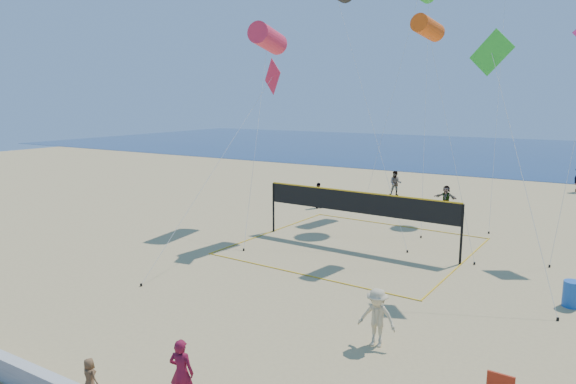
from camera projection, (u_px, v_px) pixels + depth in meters
The scene contains 14 objects.
ground at pixel (257, 382), 12.24m from camera, with size 120.00×120.00×0.00m, color tan.
ocean at pixel (536, 153), 64.50m from camera, with size 140.00×50.00×0.03m, color navy.
woman at pixel (181, 373), 11.19m from camera, with size 0.56×0.37×1.55m, color maroon.
toddler at pixel (90, 377), 10.61m from camera, with size 0.39×0.25×0.79m, color brown.
bystander_b at pixel (377, 317), 13.93m from camera, with size 1.05×0.61×1.63m, color #D0BA8A.
far_person_0 at pixel (318, 195), 31.78m from camera, with size 0.94×0.39×1.60m, color gray.
far_person_1 at pixel (446, 198), 31.12m from camera, with size 1.42×0.45×1.53m, color gray.
far_person_3 at pixel (395, 183), 35.98m from camera, with size 0.85×0.66×1.74m, color gray.
trash_barrel at pixel (572, 294), 16.65m from camera, with size 0.57×0.57×0.85m, color #1B53B1.
volleyball_net at pixel (357, 208), 23.30m from camera, with size 10.11×9.97×2.57m.
kite_0 at pixel (268, 39), 27.00m from camera, with size 3.10×7.06×10.57m.
kite_2 at pixel (428, 28), 21.59m from camera, with size 3.27×2.16×10.14m.
kite_3 at pixel (266, 87), 22.74m from camera, with size 1.62×7.95×8.47m.
kite_4 at pixel (495, 66), 17.64m from camera, with size 3.70×2.76×9.05m.
Camera 1 is at (6.44, -9.24, 6.64)m, focal length 32.00 mm.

